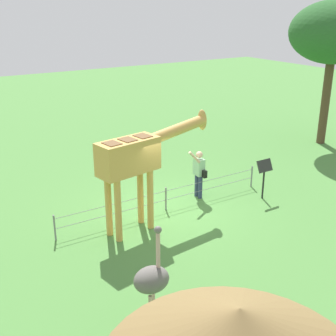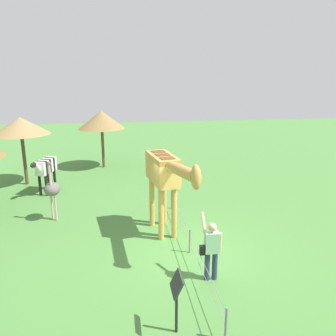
{
  "view_description": "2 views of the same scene",
  "coord_description": "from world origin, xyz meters",
  "px_view_note": "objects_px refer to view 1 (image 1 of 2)",
  "views": [
    {
      "loc": [
        -6.53,
        -10.44,
        6.01
      ],
      "look_at": [
        -0.41,
        -0.71,
        1.71
      ],
      "focal_mm": 47.35,
      "sensor_mm": 36.0,
      "label": 1
    },
    {
      "loc": [
        8.88,
        -1.88,
        5.11
      ],
      "look_at": [
        -0.74,
        -0.49,
        2.45
      ],
      "focal_mm": 36.02,
      "sensor_mm": 36.0,
      "label": 2
    }
  ],
  "objects_px": {
    "visitor": "(199,171)",
    "info_sign": "(264,171)",
    "giraffe": "(138,158)",
    "ostrich": "(152,280)",
    "tree_northeast": "(334,33)"
  },
  "relations": [
    {
      "from": "visitor",
      "to": "info_sign",
      "type": "distance_m",
      "value": 2.09
    },
    {
      "from": "giraffe",
      "to": "ostrich",
      "type": "bearing_deg",
      "value": -115.47
    },
    {
      "from": "ostrich",
      "to": "info_sign",
      "type": "distance_m",
      "value": 7.13
    },
    {
      "from": "ostrich",
      "to": "tree_northeast",
      "type": "relative_size",
      "value": 0.37
    },
    {
      "from": "ostrich",
      "to": "info_sign",
      "type": "bearing_deg",
      "value": 29.34
    },
    {
      "from": "tree_northeast",
      "to": "info_sign",
      "type": "relative_size",
      "value": 4.67
    },
    {
      "from": "giraffe",
      "to": "visitor",
      "type": "xyz_separation_m",
      "value": [
        2.64,
        0.8,
        -1.19
      ]
    },
    {
      "from": "visitor",
      "to": "ostrich",
      "type": "height_order",
      "value": "ostrich"
    },
    {
      "from": "info_sign",
      "to": "tree_northeast",
      "type": "bearing_deg",
      "value": 25.39
    },
    {
      "from": "giraffe",
      "to": "tree_northeast",
      "type": "height_order",
      "value": "tree_northeast"
    },
    {
      "from": "visitor",
      "to": "info_sign",
      "type": "relative_size",
      "value": 1.29
    },
    {
      "from": "tree_northeast",
      "to": "ostrich",
      "type": "bearing_deg",
      "value": -152.65
    },
    {
      "from": "visitor",
      "to": "info_sign",
      "type": "height_order",
      "value": "visitor"
    },
    {
      "from": "ostrich",
      "to": "info_sign",
      "type": "relative_size",
      "value": 1.7
    },
    {
      "from": "visitor",
      "to": "tree_northeast",
      "type": "relative_size",
      "value": 0.28
    }
  ]
}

